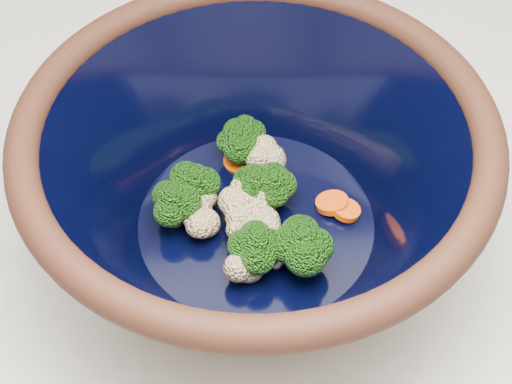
% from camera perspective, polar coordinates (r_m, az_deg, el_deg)
% --- Properties ---
extents(mixing_bowl, '(0.38, 0.38, 0.16)m').
position_cam_1_polar(mixing_bowl, '(0.58, -0.00, 0.99)').
color(mixing_bowl, black).
rests_on(mixing_bowl, counter).
extents(vegetable_pile, '(0.18, 0.18, 0.06)m').
position_cam_1_polar(vegetable_pile, '(0.61, -0.84, -0.45)').
color(vegetable_pile, '#608442').
rests_on(vegetable_pile, mixing_bowl).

